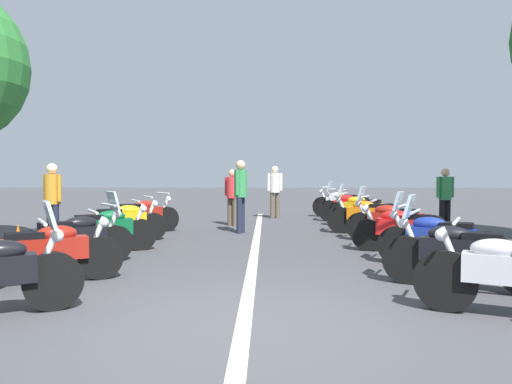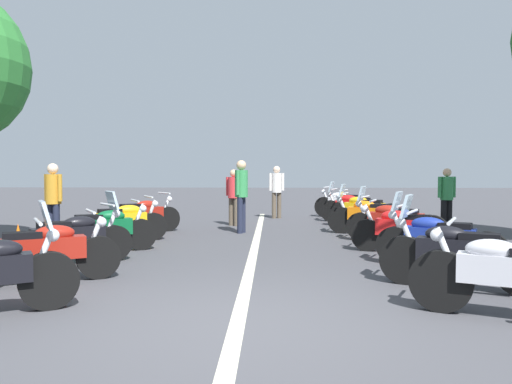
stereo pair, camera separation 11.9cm
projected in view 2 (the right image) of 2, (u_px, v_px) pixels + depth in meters
The scene contains 22 objects.
ground_plane at pixel (237, 326), 4.89m from camera, with size 80.00×80.00×0.00m, color #424247.
lane_centre_stripe at pixel (253, 253), 9.25m from camera, with size 16.59×0.16×0.01m, color beige.
motorcycle_left_row_1 at pixel (42, 251), 6.67m from camera, with size 1.19×1.91×0.99m.
motorcycle_left_row_2 at pixel (71, 237), 7.97m from camera, with size 1.42×1.74×1.20m.
motorcycle_left_row_3 at pixel (102, 229), 9.26m from camera, with size 1.13×1.90×0.98m.
motorcycle_left_row_4 at pixel (121, 221), 10.64m from camera, with size 1.15×1.84×0.98m.
motorcycle_left_row_5 at pixel (140, 215), 12.10m from camera, with size 1.47×1.76×0.99m.
motorcycle_right_row_0 at pixel (509, 275), 5.06m from camera, with size 1.03×1.89×1.02m.
motorcycle_right_row_1 at pixel (458, 253), 6.37m from camera, with size 1.07×1.92×1.22m.
motorcycle_right_row_2 at pixel (438, 239), 7.78m from camera, with size 1.08×1.85×1.20m.
motorcycle_right_row_3 at pixel (404, 229), 9.18m from camera, with size 0.96×1.92×0.99m.
motorcycle_right_row_4 at pixel (394, 221), 10.52m from camera, with size 1.09×1.98×1.20m.
motorcycle_right_row_5 at pixel (370, 215), 11.87m from camera, with size 0.97×2.05×1.21m.
motorcycle_right_row_6 at pixel (364, 210), 13.40m from camera, with size 1.11×1.91×1.02m.
motorcycle_right_row_7 at pixel (353, 207), 14.67m from camera, with size 0.99×1.96×1.21m.
motorcycle_right_row_8 at pixel (344, 203), 16.16m from camera, with size 1.05×1.89×1.01m.
traffic_cone_0 at pixel (18, 242), 8.65m from camera, with size 0.36×0.36×0.61m.
bystander_0 at pixel (447, 194), 12.61m from camera, with size 0.32×0.50×1.60m.
bystander_1 at pixel (53, 197), 10.40m from camera, with size 0.32×0.47×1.69m.
bystander_2 at pixel (241, 190), 12.16m from camera, with size 0.50×0.32×1.79m.
bystander_3 at pixel (277, 188), 15.93m from camera, with size 0.32×0.50×1.69m.
bystander_4 at pixel (234, 193), 13.77m from camera, with size 0.34×0.45×1.57m.
Camera 2 is at (-4.82, -0.35, 1.54)m, focal length 34.66 mm.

